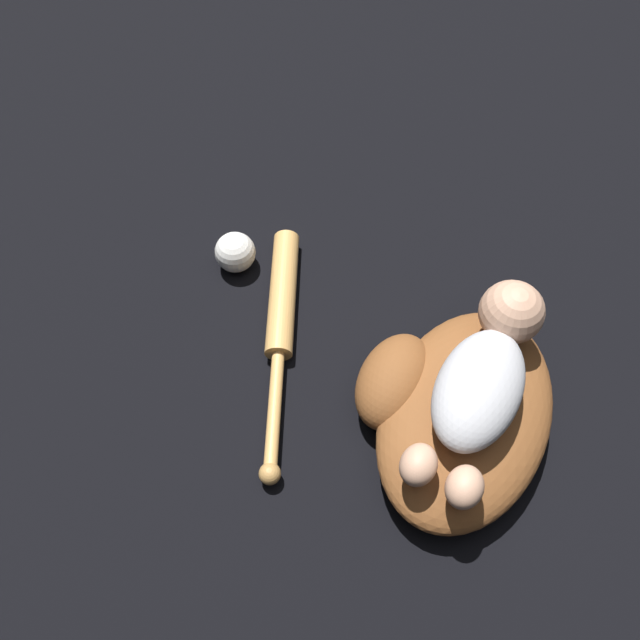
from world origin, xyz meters
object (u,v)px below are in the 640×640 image
baseball_glove (453,409)px  baby_figure (485,373)px  baseball_bat (281,316)px  baseball (235,252)px

baseball_glove → baby_figure: baby_figure is taller
baseball_glove → baseball_bat: 0.31m
baseball_bat → baseball: (0.09, 0.11, 0.01)m
baseball_bat → baseball_glove: bearing=-107.8°
baby_figure → baseball: (0.17, 0.43, -0.10)m
baseball_glove → baby_figure: (0.02, -0.02, 0.09)m
baseball_bat → baby_figure: bearing=-102.9°
baseball_bat → baseball: 0.15m
baseball_glove → baseball_bat: size_ratio=0.91×
baby_figure → baseball_bat: size_ratio=0.78×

